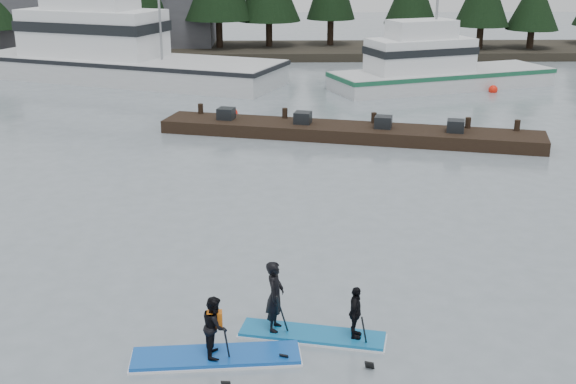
{
  "coord_description": "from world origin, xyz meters",
  "views": [
    {
      "loc": [
        -0.43,
        -13.77,
        7.83
      ],
      "look_at": [
        0.0,
        6.0,
        1.1
      ],
      "focal_mm": 45.0,
      "sensor_mm": 36.0,
      "label": 1
    }
  ],
  "objects_px": {
    "paddleboard_solo": "(216,340)",
    "paddleboard_duo": "(308,312)",
    "fishing_boat_medium": "(437,78)",
    "floating_dock": "(348,132)",
    "fishing_boat_large": "(119,66)"
  },
  "relations": [
    {
      "from": "fishing_boat_medium",
      "to": "fishing_boat_large",
      "type": "bearing_deg",
      "value": 151.2
    },
    {
      "from": "paddleboard_solo",
      "to": "paddleboard_duo",
      "type": "distance_m",
      "value": 2.07
    },
    {
      "from": "floating_dock",
      "to": "paddleboard_solo",
      "type": "distance_m",
      "value": 18.12
    },
    {
      "from": "paddleboard_solo",
      "to": "paddleboard_duo",
      "type": "relative_size",
      "value": 1.08
    },
    {
      "from": "fishing_boat_large",
      "to": "paddleboard_duo",
      "type": "bearing_deg",
      "value": -49.59
    },
    {
      "from": "fishing_boat_large",
      "to": "paddleboard_solo",
      "type": "relative_size",
      "value": 5.88
    },
    {
      "from": "fishing_boat_medium",
      "to": "paddleboard_solo",
      "type": "bearing_deg",
      "value": -129.56
    },
    {
      "from": "floating_dock",
      "to": "paddleboard_duo",
      "type": "height_order",
      "value": "paddleboard_duo"
    },
    {
      "from": "paddleboard_solo",
      "to": "paddleboard_duo",
      "type": "bearing_deg",
      "value": 20.86
    },
    {
      "from": "fishing_boat_medium",
      "to": "floating_dock",
      "type": "bearing_deg",
      "value": -138.01
    },
    {
      "from": "fishing_boat_large",
      "to": "floating_dock",
      "type": "xyz_separation_m",
      "value": [
        12.76,
        -14.79,
        -0.56
      ]
    },
    {
      "from": "fishing_boat_large",
      "to": "paddleboard_duo",
      "type": "relative_size",
      "value": 6.35
    },
    {
      "from": "fishing_boat_large",
      "to": "paddleboard_solo",
      "type": "distance_m",
      "value": 33.43
    },
    {
      "from": "fishing_boat_medium",
      "to": "paddleboard_duo",
      "type": "height_order",
      "value": "fishing_boat_medium"
    },
    {
      "from": "fishing_boat_medium",
      "to": "paddleboard_solo",
      "type": "relative_size",
      "value": 4.03
    }
  ]
}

